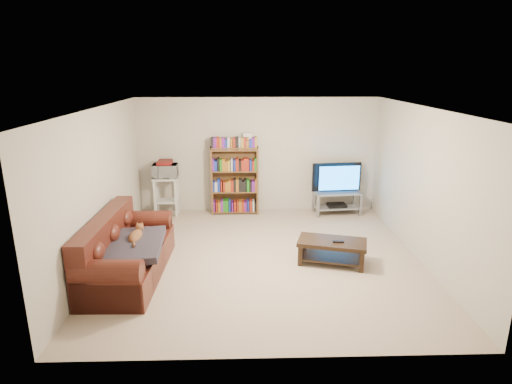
{
  "coord_description": "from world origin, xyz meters",
  "views": [
    {
      "loc": [
        -0.3,
        -6.36,
        2.95
      ],
      "look_at": [
        -0.1,
        0.4,
        1.0
      ],
      "focal_mm": 30.0,
      "sensor_mm": 36.0,
      "label": 1
    }
  ],
  "objects_px": {
    "coffee_table": "(332,247)",
    "bookshelf": "(235,179)",
    "tv_stand": "(337,199)",
    "sofa": "(124,255)"
  },
  "relations": [
    {
      "from": "sofa",
      "to": "bookshelf",
      "type": "distance_m",
      "value": 3.27
    },
    {
      "from": "coffee_table",
      "to": "bookshelf",
      "type": "xyz_separation_m",
      "value": [
        -1.56,
        2.51,
        0.47
      ]
    },
    {
      "from": "tv_stand",
      "to": "bookshelf",
      "type": "xyz_separation_m",
      "value": [
        -2.14,
        0.13,
        0.4
      ]
    },
    {
      "from": "sofa",
      "to": "coffee_table",
      "type": "bearing_deg",
      "value": 7.14
    },
    {
      "from": "tv_stand",
      "to": "bookshelf",
      "type": "relative_size",
      "value": 0.7
    },
    {
      "from": "tv_stand",
      "to": "coffee_table",
      "type": "bearing_deg",
      "value": -109.02
    },
    {
      "from": "coffee_table",
      "to": "bookshelf",
      "type": "distance_m",
      "value": 2.99
    },
    {
      "from": "coffee_table",
      "to": "bookshelf",
      "type": "bearing_deg",
      "value": 137.7
    },
    {
      "from": "bookshelf",
      "to": "coffee_table",
      "type": "bearing_deg",
      "value": -58.46
    },
    {
      "from": "sofa",
      "to": "tv_stand",
      "type": "xyz_separation_m",
      "value": [
        3.72,
        2.7,
        0.01
      ]
    }
  ]
}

